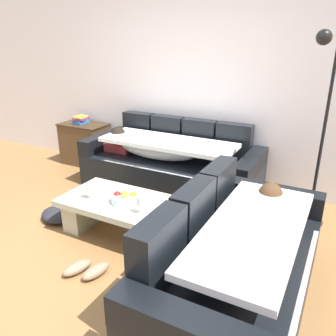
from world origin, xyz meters
TOP-DOWN VIEW (x-y plane):
  - ground_plane at (0.00, 0.00)m, footprint 14.00×14.00m
  - back_wall at (0.00, 2.15)m, footprint 9.00×0.10m
  - couch_along_wall at (-0.03, 1.62)m, footprint 2.26×0.92m
  - couch_near_window at (1.39, 0.01)m, footprint 0.92×1.92m
  - coffee_table at (0.09, 0.40)m, footprint 1.20×0.68m
  - fruit_bowl at (0.14, 0.39)m, footprint 0.28×0.28m
  - wine_glass_near_left at (-0.20, 0.28)m, footprint 0.07×0.07m
  - wine_glass_near_right at (0.40, 0.26)m, footprint 0.07×0.07m
  - open_magazine at (0.42, 0.50)m, footprint 0.29×0.22m
  - side_cabinet at (-1.64, 1.85)m, footprint 0.72×0.44m
  - book_stack_on_cabinet at (-1.68, 1.85)m, footprint 0.20×0.24m
  - floor_lamp at (1.68, 1.51)m, footprint 0.33×0.31m
  - pair_of_shoes at (0.19, -0.28)m, footprint 0.35×0.33m
  - crumpled_garment at (-0.71, 0.29)m, footprint 0.49×0.45m

SIDE VIEW (x-z plane):
  - ground_plane at x=0.00m, z-range 0.00..0.00m
  - pair_of_shoes at x=0.19m, z-range 0.00..0.09m
  - crumpled_garment at x=-0.71m, z-range 0.00..0.12m
  - coffee_table at x=0.09m, z-range 0.05..0.43m
  - side_cabinet at x=-1.64m, z-range 0.00..0.64m
  - couch_along_wall at x=-0.03m, z-range -0.11..0.77m
  - couch_near_window at x=1.39m, z-range -0.10..0.78m
  - open_magazine at x=0.42m, z-range 0.38..0.39m
  - fruit_bowl at x=0.14m, z-range 0.37..0.47m
  - wine_glass_near_left at x=-0.20m, z-range 0.41..0.58m
  - wine_glass_near_right at x=0.40m, z-range 0.41..0.58m
  - book_stack_on_cabinet at x=-1.68m, z-range 0.64..0.76m
  - floor_lamp at x=1.68m, z-range 0.14..2.09m
  - back_wall at x=0.00m, z-range 0.00..2.70m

